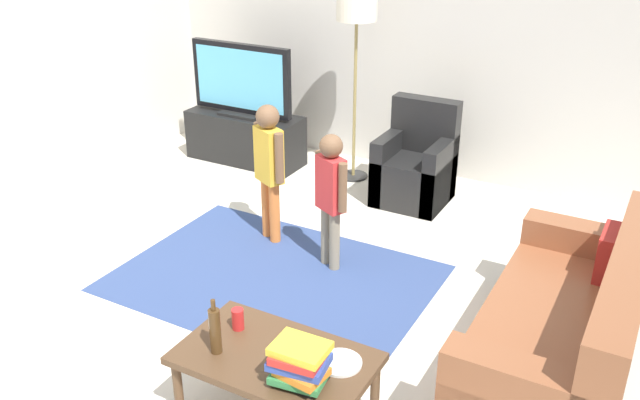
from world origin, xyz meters
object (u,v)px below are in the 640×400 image
object	(u,v)px
tv	(241,81)
armchair	(416,168)
couch	(572,335)
tv_remote	(296,344)
plate	(340,363)
coffee_table	(276,363)
tv_stand	(245,138)
book_stack	(300,364)
child_center	(331,189)
soda_can	(238,319)
floor_lamp	(357,15)
child_near_tv	(269,161)
bottle	(215,330)

from	to	relation	value
tv	armchair	bearing A→B (deg)	-0.57
couch	tv_remote	bearing A→B (deg)	-141.11
tv_remote	plate	bearing A→B (deg)	-31.37
coffee_table	tv_stand	bearing A→B (deg)	127.12
book_stack	tv	bearing A→B (deg)	128.73
coffee_table	tv_remote	world-z (taller)	tv_remote
couch	child_center	world-z (taller)	child_center
child_center	coffee_table	size ratio (longest dim) A/B	1.04
tv_stand	tv_remote	bearing A→B (deg)	-51.15
child_center	soda_can	distance (m)	1.49
child_center	soda_can	xyz separation A→B (m)	(0.22, -1.46, -0.14)
armchair	floor_lamp	distance (m)	1.45
plate	armchair	bearing A→B (deg)	104.28
child_center	child_near_tv	bearing A→B (deg)	166.14
child_near_tv	book_stack	xyz separation A→B (m)	(1.36, -1.84, -0.14)
tv_stand	floor_lamp	distance (m)	1.75
bottle	tv_remote	distance (m)	0.43
tv	couch	distance (m)	4.06
couch	armchair	xyz separation A→B (m)	(-1.68, 1.87, 0.01)
child_near_tv	child_center	distance (m)	0.64
tv_stand	child_center	distance (m)	2.32
plate	couch	bearing A→B (deg)	46.58
book_stack	child_near_tv	bearing A→B (deg)	126.42
couch	child_center	bearing A→B (deg)	165.70
tv_remote	soda_can	bearing A→B (deg)	156.14
tv_stand	armchair	bearing A→B (deg)	-1.21
floor_lamp	soda_can	size ratio (longest dim) A/B	14.83
child_center	book_stack	distance (m)	1.84
child_near_tv	plate	size ratio (longest dim) A/B	5.06
soda_can	plate	bearing A→B (deg)	0.00
tv_stand	child_center	bearing A→B (deg)	-39.50
couch	child_near_tv	xyz separation A→B (m)	(-2.41, 0.61, 0.38)
armchair	book_stack	xyz separation A→B (m)	(0.63, -3.10, 0.24)
bottle	tv_remote	xyz separation A→B (m)	(0.33, 0.24, -0.12)
floor_lamp	child_near_tv	distance (m)	1.70
couch	coffee_table	world-z (taller)	couch
soda_can	plate	size ratio (longest dim) A/B	0.55
tv_remote	armchair	bearing A→B (deg)	72.06
book_stack	tv_remote	size ratio (longest dim) A/B	1.75
plate	soda_can	bearing A→B (deg)	-180.00
floor_lamp	soda_can	bearing A→B (deg)	-74.88
armchair	tv_remote	size ratio (longest dim) A/B	5.29
coffee_table	bottle	size ratio (longest dim) A/B	3.19
tv	book_stack	distance (m)	4.01
couch	child_near_tv	bearing A→B (deg)	165.81
floor_lamp	book_stack	distance (m)	3.70
couch	child_center	size ratio (longest dim) A/B	1.74
tv_stand	plate	distance (m)	3.91
tv	child_near_tv	distance (m)	1.73
coffee_table	book_stack	xyz separation A→B (m)	(0.22, -0.12, 0.16)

